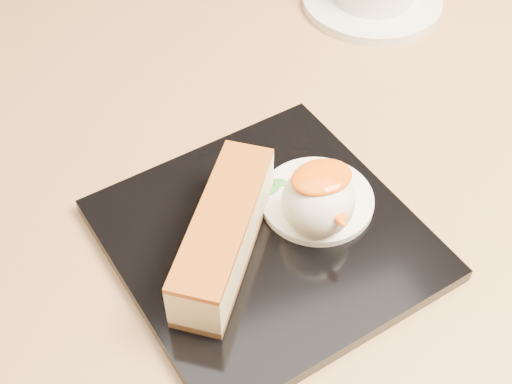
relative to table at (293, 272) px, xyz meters
name	(u,v)px	position (x,y,z in m)	size (l,w,h in m)	color
table	(293,272)	(0.00, 0.00, 0.00)	(0.80, 0.80, 0.72)	black
dessert_plate	(266,239)	(-0.06, -0.07, 0.16)	(0.22, 0.22, 0.01)	black
cheesecake	(224,234)	(-0.09, -0.07, 0.19)	(0.12, 0.14, 0.05)	brown
cream_smear	(317,200)	(-0.01, -0.05, 0.17)	(0.09, 0.09, 0.01)	white
ice_cream_scoop	(318,201)	(-0.02, -0.07, 0.19)	(0.06, 0.06, 0.06)	white
mango_sauce	(322,177)	(-0.02, -0.07, 0.22)	(0.05, 0.04, 0.01)	#FF6308
mint_sprig	(271,186)	(-0.04, -0.03, 0.17)	(0.03, 0.02, 0.00)	green
saucer	(372,1)	(0.17, 0.19, 0.16)	(0.15, 0.15, 0.01)	white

